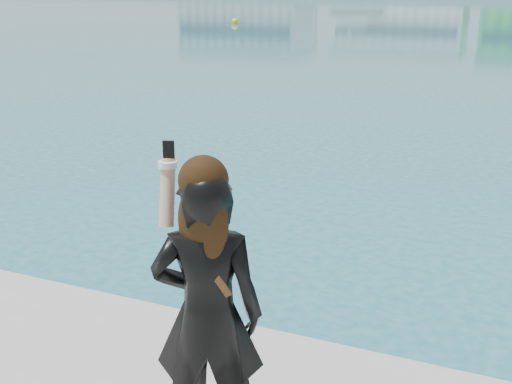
% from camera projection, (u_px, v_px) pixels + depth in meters
% --- Properties ---
extents(buoy_extra, '(0.50, 0.50, 0.50)m').
position_uv_depth(buoy_extra, '(235.00, 24.00, 46.39)').
color(buoy_extra, yellow).
rests_on(buoy_extra, ground).
extents(woman, '(0.73, 0.59, 1.83)m').
position_uv_depth(woman, '(207.00, 307.00, 3.58)').
color(woman, black).
rests_on(woman, near_quay).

